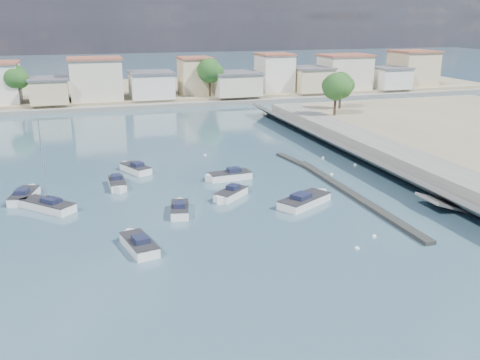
# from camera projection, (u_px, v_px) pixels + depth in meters

# --- Properties ---
(ground) EXTENTS (400.00, 400.00, 0.00)m
(ground) POSITION_uv_depth(u_px,v_px,m) (213.00, 139.00, 80.09)
(ground) COLOR #2E4D5D
(ground) RESTS_ON ground
(seawall_walkway) EXTENTS (5.00, 90.00, 1.80)m
(seawall_walkway) POSITION_uv_depth(u_px,v_px,m) (431.00, 171.00, 60.35)
(seawall_walkway) COLOR slate
(seawall_walkway) RESTS_ON ground
(breakwater) EXTENTS (2.00, 31.02, 0.35)m
(breakwater) POSITION_uv_depth(u_px,v_px,m) (339.00, 187.00, 57.02)
(breakwater) COLOR black
(breakwater) RESTS_ON ground
(far_shore_land) EXTENTS (160.00, 40.00, 1.40)m
(far_shore_land) POSITION_uv_depth(u_px,v_px,m) (159.00, 90.00, 127.40)
(far_shore_land) COLOR gray
(far_shore_land) RESTS_ON ground
(far_shore_quay) EXTENTS (160.00, 2.50, 0.80)m
(far_shore_quay) POSITION_uv_depth(u_px,v_px,m) (175.00, 105.00, 108.30)
(far_shore_quay) COLOR slate
(far_shore_quay) RESTS_ON ground
(far_town) EXTENTS (113.01, 12.80, 8.35)m
(far_town) POSITION_uv_depth(u_px,v_px,m) (219.00, 78.00, 115.39)
(far_town) COLOR beige
(far_town) RESTS_ON far_shore_land
(shore_trees) EXTENTS (74.56, 38.32, 7.92)m
(shore_trees) POSITION_uv_depth(u_px,v_px,m) (218.00, 76.00, 106.30)
(shore_trees) COLOR #38281E
(shore_trees) RESTS_ON ground
(motorboat_a) EXTENTS (2.75, 5.26, 1.48)m
(motorboat_a) POSITION_uv_depth(u_px,v_px,m) (138.00, 244.00, 42.17)
(motorboat_a) COLOR white
(motorboat_a) RESTS_ON ground
(motorboat_b) EXTENTS (2.36, 4.49, 1.48)m
(motorboat_b) POSITION_uv_depth(u_px,v_px,m) (180.00, 209.00, 49.76)
(motorboat_b) COLOR white
(motorboat_b) RESTS_ON ground
(motorboat_c) EXTENTS (5.36, 2.18, 1.48)m
(motorboat_c) POSITION_uv_depth(u_px,v_px,m) (228.00, 176.00, 60.08)
(motorboat_c) COLOR white
(motorboat_c) RESTS_ON ground
(motorboat_d) EXTENTS (4.12, 3.93, 1.48)m
(motorboat_d) POSITION_uv_depth(u_px,v_px,m) (230.00, 195.00, 53.76)
(motorboat_d) COLOR white
(motorboat_d) RESTS_ON ground
(motorboat_e) EXTENTS (2.94, 5.30, 1.48)m
(motorboat_e) POSITION_uv_depth(u_px,v_px,m) (25.00, 195.00, 53.60)
(motorboat_e) COLOR white
(motorboat_e) RESTS_ON ground
(motorboat_f) EXTENTS (3.48, 4.89, 1.48)m
(motorboat_f) POSITION_uv_depth(u_px,v_px,m) (135.00, 169.00, 63.09)
(motorboat_f) COLOR white
(motorboat_f) RESTS_ON ground
(motorboat_g) EXTENTS (1.71, 4.74, 1.48)m
(motorboat_g) POSITION_uv_depth(u_px,v_px,m) (117.00, 184.00, 57.11)
(motorboat_g) COLOR white
(motorboat_g) RESTS_ON ground
(motorboat_h) EXTENTS (6.22, 4.94, 1.48)m
(motorboat_h) POSITION_uv_depth(u_px,v_px,m) (306.00, 200.00, 52.18)
(motorboat_h) COLOR white
(motorboat_h) RESTS_ON ground
(sailboat) EXTENTS (5.35, 5.50, 9.00)m
(sailboat) POSITION_uv_depth(u_px,v_px,m) (46.00, 205.00, 50.78)
(sailboat) COLOR white
(sailboat) RESTS_ON ground
(mooring_buoys) EXTENTS (16.93, 32.82, 0.40)m
(mooring_buoys) POSITION_uv_depth(u_px,v_px,m) (317.00, 182.00, 58.91)
(mooring_buoys) COLOR white
(mooring_buoys) RESTS_ON ground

